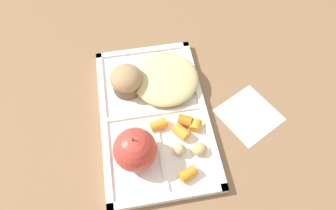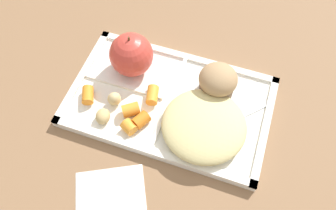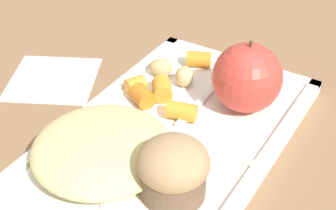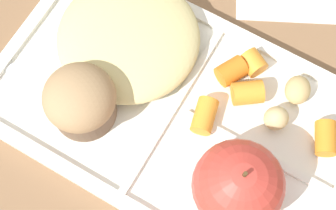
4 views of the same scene
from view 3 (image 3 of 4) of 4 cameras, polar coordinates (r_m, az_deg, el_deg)
The scene contains 18 objects.
ground at distance 0.58m, azimuth 0.35°, elevation -4.32°, with size 6.00×6.00×0.00m, color #846042.
lunch_tray at distance 0.58m, azimuth 0.38°, elevation -3.75°, with size 0.37×0.23×0.02m.
green_apple at distance 0.60m, azimuth 8.87°, elevation 3.05°, with size 0.08×0.08×0.09m.
bran_muffin at distance 0.49m, azimuth 0.59°, elevation -7.22°, with size 0.07×0.07×0.06m.
carrot_slice_diagonal at distance 0.62m, azimuth -2.92°, elevation 0.99°, with size 0.02×0.02×0.03m, color orange.
carrot_slice_small at distance 0.63m, azimuth -0.66°, elevation 1.80°, with size 0.02×0.02×0.03m, color orange.
carrot_slice_center at distance 0.59m, azimuth 1.53°, elevation -0.72°, with size 0.02×0.02×0.03m, color orange.
carrot_slice_tilted at distance 0.69m, azimuth 3.47°, elevation 5.14°, with size 0.02×0.02×0.03m, color orange.
carrot_slice_near_corner at distance 0.63m, azimuth -3.65°, elevation 2.18°, with size 0.02×0.02×0.02m, color orange.
potato_chunk_corner at distance 0.65m, azimuth 1.86°, elevation 3.22°, with size 0.02×0.02×0.03m, color tan.
potato_chunk_small at distance 0.67m, azimuth -0.81°, elevation 4.23°, with size 0.03×0.03×0.02m, color tan.
egg_noodle_pile at distance 0.53m, azimuth -7.41°, elevation -4.89°, with size 0.15×0.15×0.04m, color #D6C684.
meatball_back at distance 0.56m, azimuth -6.26°, elevation -2.64°, with size 0.03×0.03×0.03m, color brown.
meatball_side at distance 0.53m, azimuth -7.51°, elevation -5.24°, with size 0.03×0.03×0.03m, color #755B4C.
meatball_front at distance 0.52m, azimuth -8.88°, elevation -7.10°, with size 0.03×0.03×0.03m, color #755B4C.
meatball_center at distance 0.50m, azimuth -5.61°, elevation -7.93°, with size 0.03×0.03×0.03m, color brown.
plastic_fork at distance 0.51m, azimuth -7.51°, elevation -9.60°, with size 0.12×0.12×0.00m.
paper_napkin at distance 0.71m, azimuth -12.78°, elevation 2.89°, with size 0.11×0.11×0.00m, color white.
Camera 3 is at (0.38, 0.23, 0.38)m, focal length 54.32 mm.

